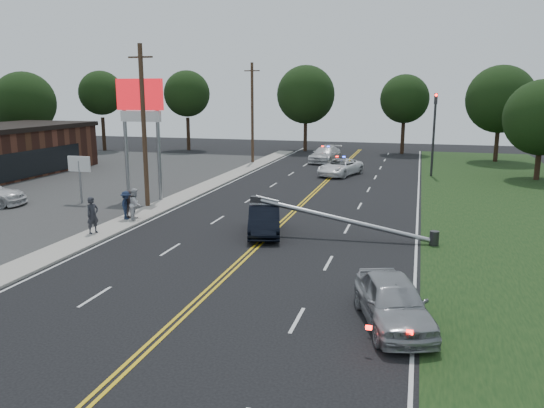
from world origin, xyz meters
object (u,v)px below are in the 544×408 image
(traffic_signal, at_px, (434,127))
(emergency_b, at_px, (325,154))
(bystander_b, at_px, (135,204))
(crashed_sedan, at_px, (264,220))
(small_sign, at_px, (79,168))
(waiting_sedan, at_px, (393,301))
(pylon_sign, at_px, (140,110))
(fallen_streetlight, at_px, (352,221))
(utility_pole_mid, at_px, (144,126))
(emergency_a, at_px, (340,167))
(bystander_d, at_px, (129,204))
(bystander_a, at_px, (93,215))
(bystander_c, at_px, (126,205))
(utility_pole_far, at_px, (252,113))

(traffic_signal, distance_m, emergency_b, 12.91)
(bystander_b, bearing_deg, crashed_sedan, -112.59)
(small_sign, bearing_deg, waiting_sedan, -33.20)
(crashed_sedan, height_order, emergency_b, emergency_b)
(pylon_sign, height_order, waiting_sedan, pylon_sign)
(fallen_streetlight, bearing_deg, traffic_signal, 79.41)
(utility_pole_mid, bearing_deg, crashed_sedan, -25.30)
(emergency_a, bearing_deg, utility_pole_mid, -103.01)
(traffic_signal, bearing_deg, crashed_sedan, -111.08)
(bystander_b, bearing_deg, bystander_d, 48.85)
(fallen_streetlight, distance_m, emergency_b, 29.43)
(traffic_signal, height_order, emergency_a, traffic_signal)
(bystander_a, height_order, bystander_c, bystander_a)
(emergency_a, relative_size, bystander_c, 3.24)
(utility_pole_far, xyz_separation_m, crashed_sedan, (8.93, -26.22, -4.35))
(crashed_sedan, xyz_separation_m, bystander_d, (-8.33, 1.02, 0.18))
(pylon_sign, relative_size, crashed_sedan, 1.80)
(traffic_signal, distance_m, fallen_streetlight, 22.62)
(pylon_sign, relative_size, bystander_a, 4.26)
(bystander_d, bearing_deg, crashed_sedan, -70.63)
(utility_pole_mid, distance_m, bystander_c, 5.54)
(emergency_a, distance_m, bystander_b, 21.60)
(emergency_a, bearing_deg, waiting_sedan, -60.57)
(traffic_signal, height_order, bystander_d, traffic_signal)
(waiting_sedan, xyz_separation_m, bystander_c, (-15.20, 9.91, 0.14))
(fallen_streetlight, bearing_deg, utility_pole_far, 117.24)
(bystander_d, bearing_deg, bystander_c, -145.96)
(fallen_streetlight, relative_size, bystander_b, 5.33)
(utility_pole_far, height_order, crashed_sedan, utility_pole_far)
(small_sign, height_order, bystander_b, small_sign)
(bystander_a, height_order, bystander_d, bystander_a)
(utility_pole_mid, relative_size, emergency_b, 1.79)
(small_sign, height_order, waiting_sedan, small_sign)
(utility_pole_far, height_order, bystander_d, utility_pole_far)
(small_sign, relative_size, emergency_b, 0.56)
(emergency_a, bearing_deg, fallen_streetlight, -62.04)
(small_sign, relative_size, fallen_streetlight, 0.33)
(waiting_sedan, height_order, emergency_a, waiting_sedan)
(bystander_b, bearing_deg, traffic_signal, -54.24)
(crashed_sedan, distance_m, bystander_c, 8.30)
(emergency_b, bearing_deg, utility_pole_far, -150.59)
(pylon_sign, xyz_separation_m, bystander_a, (1.93, -8.77, -4.94))
(utility_pole_far, xyz_separation_m, emergency_b, (7.03, 2.73, -4.27))
(bystander_c, bearing_deg, utility_pole_mid, -4.36)
(small_sign, relative_size, traffic_signal, 0.44)
(bystander_a, bearing_deg, crashed_sedan, -53.86)
(emergency_a, bearing_deg, small_sign, -113.83)
(traffic_signal, bearing_deg, utility_pole_far, 167.11)
(crashed_sedan, bearing_deg, small_sign, 147.12)
(traffic_signal, bearing_deg, bystander_a, -124.27)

